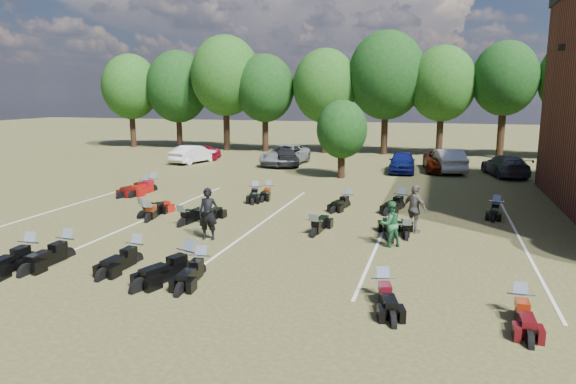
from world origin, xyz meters
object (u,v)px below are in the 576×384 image
at_px(person_grey, 415,209).
at_px(person_green, 390,224).
at_px(motorcycle_14, 145,192).
at_px(motorcycle_0, 30,262).
at_px(motorcycle_7, 143,217).
at_px(car_4, 402,162).
at_px(person_black, 208,214).
at_px(motorcycle_3, 136,262).
at_px(car_0, 198,153).

bearing_deg(person_grey, person_green, 106.42).
xyz_separation_m(person_green, motorcycle_14, (-13.83, 6.39, -0.81)).
height_order(motorcycle_0, motorcycle_7, motorcycle_0).
distance_m(car_4, motorcycle_0, 24.95).
height_order(car_4, person_black, person_black).
bearing_deg(motorcycle_14, person_grey, -5.81).
relative_size(person_green, motorcycle_3, 0.72).
relative_size(car_0, motorcycle_7, 1.78).
distance_m(person_black, motorcycle_0, 6.03).
relative_size(person_black, motorcycle_3, 0.86).
xyz_separation_m(car_0, motorcycle_7, (6.00, -17.49, -0.66)).
bearing_deg(car_0, person_grey, -19.81).
distance_m(motorcycle_3, motorcycle_7, 6.22).
relative_size(person_black, person_green, 1.19).
distance_m(motorcycle_0, motorcycle_7, 6.37).
xyz_separation_m(car_4, motorcycle_3, (-6.75, -21.87, -0.72)).
xyz_separation_m(motorcycle_0, motorcycle_14, (-2.94, 11.45, 0.00)).
bearing_deg(motorcycle_0, person_black, 37.20).
distance_m(person_green, motorcycle_14, 15.25).
height_order(car_4, person_grey, person_grey).
xyz_separation_m(person_black, person_grey, (7.24, 3.12, -0.03)).
bearing_deg(car_4, motorcycle_14, -141.49).
height_order(car_0, motorcycle_7, car_0).
bearing_deg(motorcycle_0, person_grey, 26.19).
height_order(person_black, person_grey, person_black).
bearing_deg(motorcycle_7, person_black, 168.00).
xyz_separation_m(person_grey, motorcycle_14, (-14.57, 4.29, -0.94)).
relative_size(car_4, person_green, 2.59).
xyz_separation_m(person_grey, motorcycle_3, (-8.37, -6.18, -0.94)).
bearing_deg(car_4, car_0, 173.51).
distance_m(car_0, person_grey, 24.17).
height_order(motorcycle_0, motorcycle_3, motorcycle_0).
xyz_separation_m(person_black, motorcycle_0, (-4.38, -4.03, -0.97)).
distance_m(person_black, person_grey, 7.89).
distance_m(person_grey, motorcycle_3, 10.44).
bearing_deg(car_4, person_green, -90.03).
height_order(motorcycle_7, motorcycle_14, motorcycle_14).
height_order(car_0, person_grey, person_grey).
height_order(person_black, motorcycle_0, person_black).
bearing_deg(motorcycle_7, person_green, -170.06).
height_order(person_green, motorcycle_7, person_green).
distance_m(motorcycle_7, motorcycle_14, 5.95).
bearing_deg(car_0, motorcycle_14, -52.92).
distance_m(person_grey, motorcycle_14, 15.21).
bearing_deg(person_green, person_black, -25.31).
xyz_separation_m(car_0, motorcycle_3, (9.10, -22.88, -0.66)).
bearing_deg(motorcycle_0, car_0, 98.35).
bearing_deg(motorcycle_14, person_green, -14.21).
xyz_separation_m(car_0, person_green, (16.73, -18.80, 0.15)).
height_order(person_grey, motorcycle_14, person_grey).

